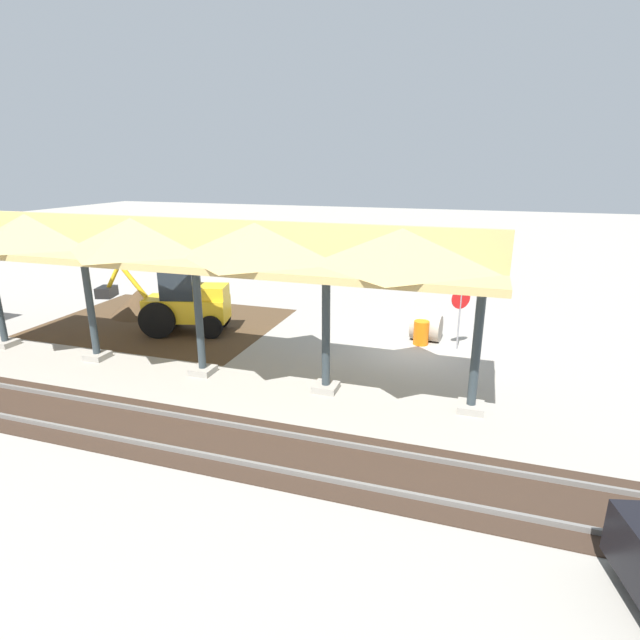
# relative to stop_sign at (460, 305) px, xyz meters

# --- Properties ---
(ground_plane) EXTENTS (120.00, 120.00, 0.00)m
(ground_plane) POSITION_rel_stop_sign_xyz_m (1.48, 0.48, -1.64)
(ground_plane) COLOR #9E998E
(dirt_work_zone) EXTENTS (9.42, 7.00, 0.01)m
(dirt_work_zone) POSITION_rel_stop_sign_xyz_m (11.99, 0.52, -1.64)
(dirt_work_zone) COLOR #4C3823
(dirt_work_zone) RESTS_ON ground
(platform_canopy) EXTENTS (17.68, 3.20, 4.90)m
(platform_canopy) POSITION_rel_stop_sign_xyz_m (7.61, 4.74, 2.53)
(platform_canopy) COLOR #9E998E
(platform_canopy) RESTS_ON ground
(rail_tracks) EXTENTS (60.00, 2.58, 0.15)m
(rail_tracks) POSITION_rel_stop_sign_xyz_m (1.48, 8.29, -1.61)
(rail_tracks) COLOR slate
(rail_tracks) RESTS_ON ground
(stop_sign) EXTENTS (0.62, 0.49, 2.28)m
(stop_sign) POSITION_rel_stop_sign_xyz_m (0.00, 0.00, 0.00)
(stop_sign) COLOR gray
(stop_sign) RESTS_ON ground
(backhoe) EXTENTS (5.17, 2.43, 2.82)m
(backhoe) POSITION_rel_stop_sign_xyz_m (10.41, 1.33, -0.37)
(backhoe) COLOR yellow
(backhoe) RESTS_ON ground
(dirt_mound) EXTENTS (5.17, 5.17, 2.29)m
(dirt_mound) POSITION_rel_stop_sign_xyz_m (13.69, -0.26, -1.64)
(dirt_mound) COLOR #4C3823
(dirt_mound) RESTS_ON ground
(concrete_pipe) EXTENTS (1.18, 1.10, 0.99)m
(concrete_pipe) POSITION_rel_stop_sign_xyz_m (1.19, -0.69, -1.15)
(concrete_pipe) COLOR #9E9384
(concrete_pipe) RESTS_ON ground
(traffic_barrel) EXTENTS (0.56, 0.56, 0.90)m
(traffic_barrel) POSITION_rel_stop_sign_xyz_m (1.31, -0.13, -1.19)
(traffic_barrel) COLOR orange
(traffic_barrel) RESTS_ON ground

